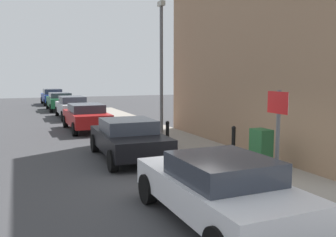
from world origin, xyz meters
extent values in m
plane|color=#38383A|center=(0.00, 0.00, 0.00)|extent=(80.00, 80.00, 0.00)
cube|color=gray|center=(1.88, 6.00, 0.07)|extent=(2.64, 30.00, 0.15)
cube|color=#937256|center=(7.02, 3.18, 4.72)|extent=(7.64, 10.36, 9.44)
cube|color=silver|center=(-0.60, -2.23, 0.60)|extent=(1.79, 4.02, 0.56)
cube|color=#2D333D|center=(-0.59, -2.42, 1.07)|extent=(1.56, 1.81, 0.43)
cylinder|color=black|center=(-1.44, -0.79, 0.32)|extent=(0.22, 0.64, 0.64)
cylinder|color=black|center=(0.22, -0.77, 0.32)|extent=(0.22, 0.64, 0.64)
cylinder|color=black|center=(0.25, -3.68, 0.32)|extent=(0.22, 0.64, 0.64)
cube|color=black|center=(-0.59, 3.44, 0.60)|extent=(1.94, 4.08, 0.57)
cube|color=#2D333D|center=(-0.59, 3.48, 1.09)|extent=(1.66, 1.83, 0.44)
cylinder|color=black|center=(-1.42, 4.93, 0.32)|extent=(0.24, 0.65, 0.64)
cylinder|color=black|center=(0.31, 4.88, 0.32)|extent=(0.24, 0.65, 0.64)
cylinder|color=black|center=(-1.50, 2.00, 0.32)|extent=(0.24, 0.65, 0.64)
cylinder|color=black|center=(0.23, 1.95, 0.32)|extent=(0.24, 0.65, 0.64)
cube|color=maroon|center=(-0.76, 10.19, 0.63)|extent=(1.78, 4.14, 0.61)
cube|color=#2D333D|center=(-0.76, 10.16, 1.12)|extent=(1.55, 2.06, 0.42)
cylinder|color=black|center=(-1.59, 11.69, 0.32)|extent=(0.23, 0.64, 0.64)
cylinder|color=black|center=(0.04, 11.71, 0.32)|extent=(0.23, 0.64, 0.64)
cylinder|color=black|center=(-1.56, 8.68, 0.32)|extent=(0.23, 0.64, 0.64)
cylinder|color=black|center=(0.08, 8.69, 0.32)|extent=(0.23, 0.64, 0.64)
cube|color=#B7B7BC|center=(-0.62, 15.99, 0.65)|extent=(1.67, 4.40, 0.67)
cube|color=#2D333D|center=(-0.62, 15.89, 1.19)|extent=(1.47, 2.23, 0.45)
cylinder|color=black|center=(-1.41, 17.64, 0.32)|extent=(0.22, 0.64, 0.64)
cylinder|color=black|center=(0.16, 17.65, 0.32)|extent=(0.22, 0.64, 0.64)
cylinder|color=black|center=(-1.41, 14.34, 0.32)|extent=(0.22, 0.64, 0.64)
cylinder|color=black|center=(0.16, 14.34, 0.32)|extent=(0.22, 0.64, 0.64)
cube|color=#195933|center=(-0.76, 21.72, 0.67)|extent=(1.74, 4.40, 0.70)
cube|color=#2D333D|center=(-0.76, 21.57, 1.20)|extent=(1.53, 2.20, 0.41)
cylinder|color=black|center=(-1.58, 23.38, 0.32)|extent=(0.22, 0.64, 0.64)
cylinder|color=black|center=(0.06, 23.38, 0.32)|extent=(0.22, 0.64, 0.64)
cylinder|color=black|center=(-1.58, 20.07, 0.32)|extent=(0.22, 0.64, 0.64)
cylinder|color=black|center=(0.05, 20.07, 0.32)|extent=(0.22, 0.64, 0.64)
cube|color=navy|center=(-0.75, 27.99, 0.66)|extent=(1.82, 4.48, 0.68)
cube|color=#2D333D|center=(-0.75, 27.98, 1.23)|extent=(1.58, 2.26, 0.51)
cylinder|color=black|center=(-1.60, 29.66, 0.32)|extent=(0.23, 0.64, 0.64)
cylinder|color=black|center=(0.07, 29.68, 0.32)|extent=(0.23, 0.64, 0.64)
cylinder|color=black|center=(-1.57, 26.30, 0.32)|extent=(0.23, 0.64, 0.64)
cylinder|color=black|center=(0.10, 26.32, 0.32)|extent=(0.23, 0.64, 0.64)
cube|color=#1E4C28|center=(2.10, 0.00, 0.72)|extent=(0.40, 0.55, 1.15)
cube|color=#333333|center=(2.10, 0.00, 0.19)|extent=(0.46, 0.61, 0.08)
cylinder|color=black|center=(2.20, 1.49, 0.62)|extent=(0.12, 0.12, 0.95)
sphere|color=black|center=(2.20, 1.49, 1.12)|extent=(0.14, 0.14, 0.14)
cylinder|color=black|center=(0.81, 3.45, 0.62)|extent=(0.12, 0.12, 0.95)
sphere|color=black|center=(0.81, 3.45, 1.12)|extent=(0.14, 0.14, 0.14)
cylinder|color=#59595B|center=(0.86, -2.13, 1.30)|extent=(0.08, 0.08, 2.30)
cube|color=white|center=(0.84, -2.13, 2.20)|extent=(0.03, 0.56, 0.40)
cube|color=red|center=(0.82, -2.13, 2.20)|extent=(0.01, 0.60, 0.44)
cylinder|color=#59595B|center=(1.90, 6.73, 2.90)|extent=(0.14, 0.14, 5.50)
cube|color=#A5A599|center=(1.90, 6.73, 5.77)|extent=(0.20, 0.44, 0.20)
camera|label=1|loc=(-3.95, -7.82, 2.73)|focal=38.42mm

